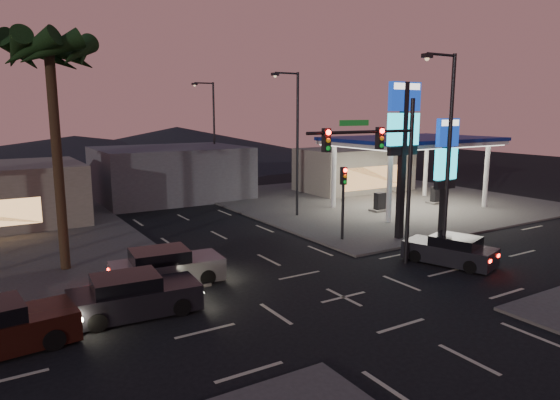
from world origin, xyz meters
TOP-DOWN VIEW (x-y plane):
  - ground at (0.00, 0.00)m, footprint 140.00×140.00m
  - corner_lot_ne at (16.00, 16.00)m, footprint 24.00×24.00m
  - gas_station at (16.00, 12.00)m, footprint 12.20×8.20m
  - convenience_store at (18.00, 21.00)m, footprint 10.00×6.00m
  - pylon_sign_tall at (8.50, 5.50)m, footprint 2.20×0.35m
  - pylon_sign_short at (11.00, 4.50)m, footprint 1.60×0.35m
  - traffic_signal_mast at (3.76, 1.99)m, footprint 6.10×0.39m
  - pedestal_signal at (5.50, 6.98)m, footprint 0.32×0.39m
  - streetlight_near at (6.79, 1.00)m, footprint 2.14×0.25m
  - streetlight_mid at (6.79, 14.00)m, footprint 2.14×0.25m
  - streetlight_far at (6.79, 28.00)m, footprint 2.14×0.25m
  - palm_a at (-9.00, 9.50)m, footprint 4.41×4.41m
  - building_far_mid at (2.00, 26.00)m, footprint 12.00×9.00m
  - hill_right at (15.00, 60.00)m, footprint 50.00×50.00m
  - hill_center at (0.00, 60.00)m, footprint 60.00×60.00m
  - car_lane_a_front at (-7.69, 2.66)m, footprint 4.85×2.27m
  - car_lane_b_front at (-5.57, 5.27)m, footprint 4.96×2.38m
  - suv_station at (7.29, 0.79)m, footprint 3.03×4.62m

SIDE VIEW (x-z plane):
  - ground at x=0.00m, z-range 0.00..0.00m
  - corner_lot_ne at x=16.00m, z-range 0.00..0.12m
  - suv_station at x=7.29m, z-range -0.05..1.38m
  - car_lane_a_front at x=-7.69m, z-range -0.06..1.49m
  - car_lane_b_front at x=-5.57m, z-range -0.06..1.52m
  - convenience_store at x=18.00m, z-range 0.00..4.00m
  - hill_center at x=0.00m, z-range 0.00..4.00m
  - building_far_mid at x=2.00m, z-range 0.00..4.40m
  - hill_right at x=15.00m, z-range 0.00..5.00m
  - pedestal_signal at x=5.50m, z-range 0.77..5.07m
  - pylon_sign_short at x=11.00m, z-range 1.16..8.16m
  - gas_station at x=16.00m, z-range 2.34..7.82m
  - traffic_signal_mast at x=3.76m, z-range 1.23..9.23m
  - streetlight_near at x=6.79m, z-range 0.72..10.72m
  - streetlight_mid at x=6.79m, z-range 0.72..10.72m
  - streetlight_far at x=6.79m, z-range 0.72..10.72m
  - pylon_sign_tall at x=8.50m, z-range 1.89..10.89m
  - palm_a at x=-9.00m, z-range 4.00..14.86m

